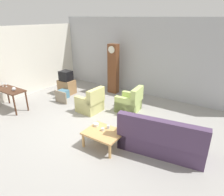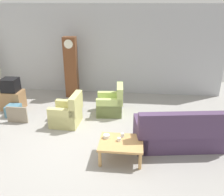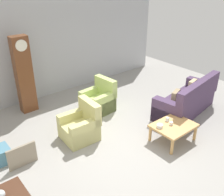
{
  "view_description": "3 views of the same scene",
  "coord_description": "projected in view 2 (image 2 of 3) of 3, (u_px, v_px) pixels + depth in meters",
  "views": [
    {
      "loc": [
        3.55,
        -4.22,
        3.22
      ],
      "look_at": [
        0.25,
        0.73,
        0.79
      ],
      "focal_mm": 32.21,
      "sensor_mm": 36.0,
      "label": 1
    },
    {
      "loc": [
        1.15,
        -5.11,
        3.32
      ],
      "look_at": [
        0.53,
        0.74,
        0.9
      ],
      "focal_mm": 38.74,
      "sensor_mm": 36.0,
      "label": 2
    },
    {
      "loc": [
        -3.46,
        -3.61,
        3.67
      ],
      "look_at": [
        0.05,
        0.66,
        0.89
      ],
      "focal_mm": 41.48,
      "sensor_mm": 36.0,
      "label": 3
    }
  ],
  "objects": [
    {
      "name": "grandfather_clock",
      "position": [
        71.0,
        68.0,
        8.5
      ],
      "size": [
        0.44,
        0.3,
        2.15
      ],
      "color": "brown",
      "rests_on": "ground_plane"
    },
    {
      "name": "armchair_olive_near",
      "position": [
        67.0,
        114.0,
        6.82
      ],
      "size": [
        0.83,
        0.8,
        0.92
      ],
      "color": "#CCC67A",
      "rests_on": "ground_plane"
    },
    {
      "name": "cup_blue_rimmed",
      "position": [
        122.0,
        135.0,
        5.45
      ],
      "size": [
        0.08,
        0.08,
        0.09
      ],
      "primitive_type": "cylinder",
      "color": "silver",
      "rests_on": "coffee_table_wood"
    },
    {
      "name": "framed_picture_leaning",
      "position": [
        17.0,
        115.0,
        6.92
      ],
      "size": [
        0.6,
        0.05,
        0.48
      ],
      "primitive_type": "cube",
      "color": "gray",
      "rests_on": "ground_plane"
    },
    {
      "name": "couch_floral",
      "position": [
        180.0,
        134.0,
        5.73
      ],
      "size": [
        2.21,
        1.18,
        1.04
      ],
      "color": "#4C3856",
      "rests_on": "ground_plane"
    },
    {
      "name": "tv_crt",
      "position": [
        10.0,
        85.0,
        7.6
      ],
      "size": [
        0.48,
        0.44,
        0.42
      ],
      "primitive_type": "cube",
      "color": "black",
      "rests_on": "tv_stand_cabinet"
    },
    {
      "name": "cup_white_porcelain",
      "position": [
        119.0,
        139.0,
        5.3
      ],
      "size": [
        0.09,
        0.09,
        0.07
      ],
      "primitive_type": "cylinder",
      "color": "white",
      "rests_on": "coffee_table_wood"
    },
    {
      "name": "garage_door_wall",
      "position": [
        106.0,
        50.0,
        8.78
      ],
      "size": [
        8.4,
        0.16,
        3.2
      ],
      "primitive_type": "cube",
      "color": "#ADAFB5",
      "rests_on": "ground_plane"
    },
    {
      "name": "storage_box_blue",
      "position": [
        14.0,
        111.0,
        7.36
      ],
      "size": [
        0.39,
        0.4,
        0.34
      ],
      "primitive_type": "cube",
      "color": "teal",
      "rests_on": "ground_plane"
    },
    {
      "name": "coffee_table_wood",
      "position": [
        121.0,
        144.0,
        5.3
      ],
      "size": [
        0.96,
        0.76,
        0.43
      ],
      "color": "tan",
      "rests_on": "ground_plane"
    },
    {
      "name": "bowl_white_stacked",
      "position": [
        106.0,
        136.0,
        5.42
      ],
      "size": [
        0.15,
        0.15,
        0.08
      ],
      "primitive_type": "cylinder",
      "color": "white",
      "rests_on": "coffee_table_wood"
    },
    {
      "name": "armchair_olive_far",
      "position": [
        111.0,
        104.0,
        7.46
      ],
      "size": [
        0.85,
        0.82,
        0.92
      ],
      "color": "#BBD374",
      "rests_on": "ground_plane"
    },
    {
      "name": "tv_stand_cabinet",
      "position": [
        13.0,
        100.0,
        7.79
      ],
      "size": [
        0.68,
        0.52,
        0.61
      ],
      "primitive_type": "cube",
      "color": "#997047",
      "rests_on": "ground_plane"
    },
    {
      "name": "ground_plane",
      "position": [
        88.0,
        141.0,
        6.07
      ],
      "size": [
        10.4,
        10.4,
        0.0
      ],
      "primitive_type": "plane",
      "color": "#999691"
    }
  ]
}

